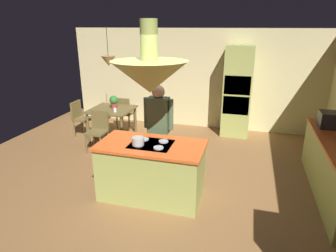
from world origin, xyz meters
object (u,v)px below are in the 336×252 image
Objects in this scene: person_at_island at (159,125)px; oven_tower at (237,92)px; chair_facing_island at (98,128)px; microwave_on_counter at (333,120)px; cup_on_table at (115,110)px; chair_by_back_wall at (124,111)px; potted_plant_on_table at (114,101)px; dining_table at (112,113)px; cooking_pot_on_cooktop at (138,141)px; kitchen_island at (152,170)px; chair_at_corner at (80,116)px.

oven_tower is at bearing 64.67° from person_at_island.
microwave_on_counter reaches higher than chair_facing_island.
chair_facing_island is 0.58m from cup_on_table.
potted_plant_on_table reaches higher than chair_by_back_wall.
dining_table is 2.10× the size of microwave_on_counter.
cooking_pot_on_cooktop is (1.50, -2.28, 0.05)m from potted_plant_on_table.
person_at_island reaches higher than kitchen_island.
kitchen_island is at bearing -129.35° from chair_at_corner.
chair_by_back_wall reaches higher than dining_table.
chair_by_back_wall is 4.83× the size of cooking_pot_on_cooktop.
kitchen_island is 0.87m from person_at_island.
chair_facing_island is 1.10m from chair_at_corner.
potted_plant_on_table is 0.65× the size of microwave_on_counter.
potted_plant_on_table is 2.73m from cooking_pot_on_cooktop.
chair_by_back_wall is at bearing 90.00° from chair_facing_island.
potted_plant_on_table is at bearing 123.30° from cooking_pot_on_cooktop.
chair_by_back_wall is 3.33m from cooking_pot_on_cooktop.
chair_by_back_wall is 4.73m from microwave_on_counter.
chair_by_back_wall is 9.67× the size of cup_on_table.
chair_at_corner reaches higher than dining_table.
chair_at_corner is 1.89× the size of microwave_on_counter.
kitchen_island is 2.42m from cup_on_table.
microwave_on_counter is (4.34, -0.29, 0.24)m from cup_on_table.
oven_tower reaches higher than chair_at_corner.
person_at_island is at bearing -163.51° from microwave_on_counter.
chair_at_corner reaches higher than cup_on_table.
dining_table is at bearing -90.00° from chair_at_corner.
cooking_pot_on_cooktop reaches higher than kitchen_island.
microwave_on_counter reaches higher than cup_on_table.
chair_facing_island is (-1.70, 1.42, 0.05)m from kitchen_island.
kitchen_island is 1.88× the size of chair_by_back_wall.
dining_table is 0.28m from potted_plant_on_table.
kitchen_island is at bearing -51.01° from dining_table.
dining_table is 3.22× the size of potted_plant_on_table.
chair_facing_island is 4.83× the size of cooking_pot_on_cooktop.
microwave_on_counter is 2.56× the size of cooking_pot_on_cooktop.
oven_tower is 2.50× the size of chair_facing_island.
cooking_pot_on_cooktop is (-3.00, -1.71, -0.06)m from microwave_on_counter.
cooking_pot_on_cooktop is at bearing -56.70° from potted_plant_on_table.
kitchen_island is at bearing -81.85° from person_at_island.
chair_by_back_wall is at bearing 117.85° from cooking_pot_on_cooktop.
cooking_pot_on_cooktop is (-0.16, -0.13, 0.53)m from kitchen_island.
kitchen_island is 2.21m from chair_facing_island.
dining_table is 1.11× the size of chair_by_back_wall.
cup_on_table is (0.20, 0.45, 0.30)m from chair_facing_island.
chair_at_corner is at bearing 167.66° from cup_on_table.
oven_tower reaches higher than kitchen_island.
oven_tower reaches higher than potted_plant_on_table.
cooking_pot_on_cooktop is (1.54, -2.23, 0.33)m from dining_table.
person_at_island is 9.27× the size of cooking_pot_on_cooktop.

